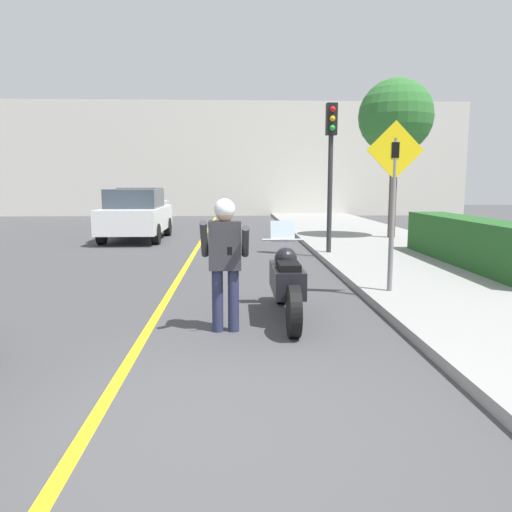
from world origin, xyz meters
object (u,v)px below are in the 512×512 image
person_biker (225,252)px  traffic_light (331,150)px  crossing_sign (393,190)px  street_tree (396,117)px  parked_car_white (136,214)px  parked_car_silver (142,207)px  motorcycle (287,282)px

person_biker → traffic_light: bearing=68.5°
crossing_sign → street_tree: bearing=72.5°
traffic_light → parked_car_white: bearing=143.5°
crossing_sign → parked_car_silver: 15.67m
motorcycle → street_tree: bearing=64.7°
street_tree → parked_car_silver: 11.42m
parked_car_white → traffic_light: bearing=-36.5°
parked_car_white → motorcycle: bearing=-68.0°
crossing_sign → parked_car_white: 10.54m
person_biker → crossing_sign: (2.63, 1.71, 0.73)m
crossing_sign → parked_car_silver: (-6.59, 14.18, -0.90)m
person_biker → parked_car_white: 10.94m
motorcycle → parked_car_silver: size_ratio=0.57×
motorcycle → person_biker: bearing=-143.5°
motorcycle → parked_car_silver: bearing=107.4°
parked_car_white → crossing_sign: bearing=-56.6°
parked_car_white → parked_car_silver: same height
street_tree → parked_car_white: 8.88m
motorcycle → person_biker: (-0.83, -0.62, 0.51)m
person_biker → street_tree: 11.41m
person_biker → crossing_sign: bearing=33.1°
crossing_sign → street_tree: 8.71m
crossing_sign → parked_car_silver: size_ratio=0.64×
crossing_sign → traffic_light: size_ratio=0.74×
parked_car_silver → crossing_sign: bearing=-65.1°
motorcycle → crossing_sign: size_ratio=0.88×
motorcycle → street_tree: size_ratio=0.48×
motorcycle → traffic_light: 6.32m
street_tree → parked_car_silver: size_ratio=1.18×
parked_car_silver → parked_car_white: bearing=-81.4°
motorcycle → person_biker: 1.16m
motorcycle → crossing_sign: bearing=31.4°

